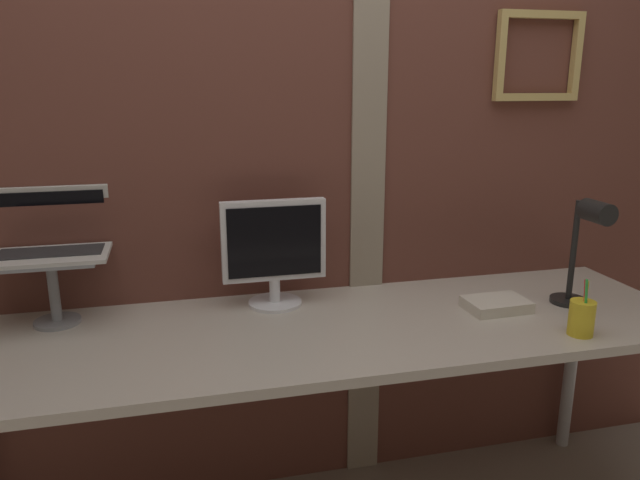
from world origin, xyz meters
name	(u,v)px	position (x,y,z in m)	size (l,w,h in m)	color
brick_wall_back	(303,179)	(0.00, 0.42, 1.17)	(3.14, 0.16, 2.34)	brown
desk	(328,346)	(-0.01, 0.02, 0.71)	(2.35, 0.69, 0.77)	beige
monitor	(274,248)	(-0.14, 0.24, 0.97)	(0.35, 0.18, 0.36)	white
laptop_stand	(53,279)	(-0.83, 0.24, 0.92)	(0.28, 0.22, 0.21)	gray
laptop	(52,236)	(-0.83, 0.31, 1.04)	(0.35, 0.28, 0.20)	silver
desk_lamp	(586,242)	(0.84, -0.03, 1.00)	(0.12, 0.20, 0.37)	black
pen_cup	(582,317)	(0.71, -0.22, 0.83)	(0.07, 0.07, 0.18)	yellow
paper_clutter_stack	(496,304)	(0.57, 0.02, 0.79)	(0.20, 0.14, 0.04)	silver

